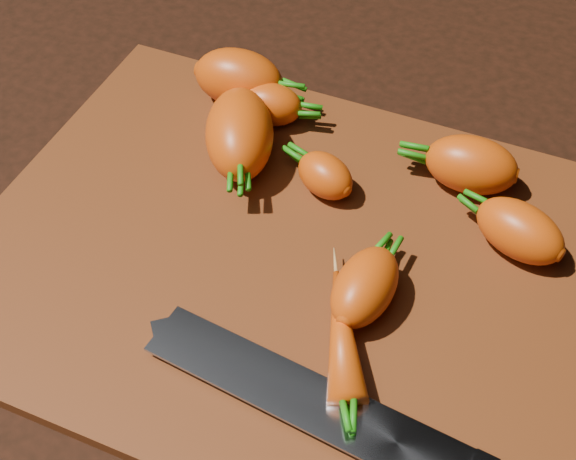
% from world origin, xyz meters
% --- Properties ---
extents(ground, '(2.00, 2.00, 0.01)m').
position_xyz_m(ground, '(0.00, 0.00, -0.01)').
color(ground, black).
extents(cutting_board, '(0.50, 0.40, 0.01)m').
position_xyz_m(cutting_board, '(0.00, 0.00, 0.01)').
color(cutting_board, '#59280F').
rests_on(cutting_board, ground).
extents(carrot_0, '(0.09, 0.06, 0.06)m').
position_xyz_m(carrot_0, '(-0.11, 0.16, 0.04)').
color(carrot_0, '#E84C07').
rests_on(carrot_0, cutting_board).
extents(carrot_1, '(0.06, 0.06, 0.04)m').
position_xyz_m(carrot_1, '(0.01, 0.08, 0.03)').
color(carrot_1, '#E84C07').
rests_on(carrot_1, cutting_board).
extents(carrot_2, '(0.10, 0.12, 0.06)m').
position_xyz_m(carrot_2, '(-0.08, 0.09, 0.04)').
color(carrot_2, '#E84C07').
rests_on(carrot_2, cutting_board).
extents(carrot_3, '(0.05, 0.08, 0.04)m').
position_xyz_m(carrot_3, '(0.08, -0.02, 0.03)').
color(carrot_3, '#E84C07').
rests_on(carrot_3, cutting_board).
extents(carrot_4, '(0.08, 0.05, 0.05)m').
position_xyz_m(carrot_4, '(0.12, 0.13, 0.04)').
color(carrot_4, '#E84C07').
rests_on(carrot_4, cutting_board).
extents(carrot_5, '(0.07, 0.05, 0.04)m').
position_xyz_m(carrot_5, '(-0.08, 0.14, 0.03)').
color(carrot_5, '#E84C07').
rests_on(carrot_5, cutting_board).
extents(carrot_6, '(0.09, 0.07, 0.04)m').
position_xyz_m(carrot_6, '(0.17, 0.08, 0.03)').
color(carrot_6, '#E84C07').
rests_on(carrot_6, cutting_board).
extents(carrot_7, '(0.07, 0.11, 0.03)m').
position_xyz_m(carrot_7, '(0.07, -0.06, 0.03)').
color(carrot_7, '#E84C07').
rests_on(carrot_7, cutting_board).
extents(knife, '(0.39, 0.07, 0.02)m').
position_xyz_m(knife, '(0.09, -0.12, 0.02)').
color(knife, gray).
rests_on(knife, cutting_board).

